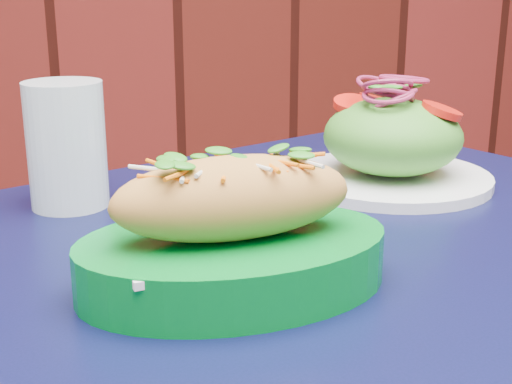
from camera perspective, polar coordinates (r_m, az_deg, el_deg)
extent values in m
cube|color=black|center=(0.63, 9.63, -6.40)|extent=(1.06, 1.06, 0.03)
cylinder|color=black|center=(1.21, 7.84, -14.01)|extent=(0.04, 0.04, 0.72)
cube|color=white|center=(0.54, -1.82, -3.95)|extent=(0.20, 0.13, 0.01)
ellipsoid|color=#E09847|center=(0.53, -1.85, -0.45)|extent=(0.19, 0.09, 0.06)
cylinder|color=white|center=(0.84, 10.68, 1.10)|extent=(0.23, 0.23, 0.01)
ellipsoid|color=#4C992D|center=(0.83, 10.87, 4.39)|extent=(0.16, 0.16, 0.09)
cylinder|color=red|center=(0.81, 14.66, 6.66)|extent=(0.05, 0.05, 0.01)
cylinder|color=red|center=(0.84, 7.80, 7.32)|extent=(0.05, 0.05, 0.01)
cylinder|color=red|center=(0.86, 9.71, 7.55)|extent=(0.05, 0.05, 0.01)
torus|color=#921F48|center=(0.82, 11.05, 7.69)|extent=(0.06, 0.06, 0.01)
torus|color=#921F48|center=(0.82, 11.07, 7.97)|extent=(0.06, 0.06, 0.01)
torus|color=#921F48|center=(0.82, 11.09, 8.24)|extent=(0.06, 0.06, 0.01)
torus|color=#921F48|center=(0.82, 11.10, 8.52)|extent=(0.06, 0.06, 0.01)
torus|color=#921F48|center=(0.82, 11.12, 8.80)|extent=(0.06, 0.06, 0.01)
torus|color=#921F48|center=(0.82, 11.13, 9.07)|extent=(0.06, 0.06, 0.01)
cylinder|color=silver|center=(0.76, -14.92, 3.65)|extent=(0.08, 0.08, 0.13)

